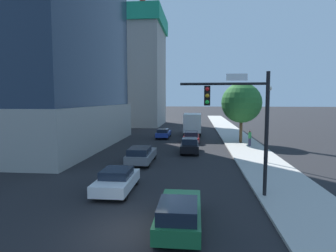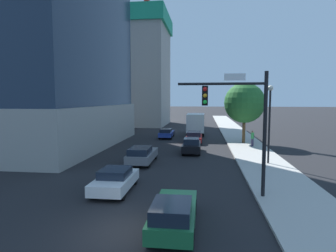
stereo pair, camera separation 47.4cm
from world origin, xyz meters
TOP-DOWN VIEW (x-y plane):
  - ground_plane at (0.00, 0.00)m, footprint 400.00×400.00m
  - sidewalk at (7.82, 20.00)m, footprint 4.13×120.00m
  - construction_building at (-12.49, 47.85)m, footprint 21.71×20.44m
  - traffic_light_pole at (4.79, 4.65)m, footprint 4.69×0.48m
  - street_lamp at (8.19, 12.91)m, footprint 0.44×0.44m
  - street_tree at (7.71, 23.93)m, footprint 4.76×4.76m
  - car_green at (1.79, 0.29)m, footprint 1.74×4.44m
  - car_red at (1.79, 24.22)m, footprint 1.91×4.53m
  - car_white at (-2.11, 4.89)m, footprint 1.89×4.14m
  - car_gray at (-2.11, 12.13)m, footprint 1.88×4.71m
  - car_black at (1.79, 17.33)m, footprint 1.75×4.27m
  - car_blue at (-2.11, 27.93)m, footprint 1.73×4.59m
  - box_truck at (1.79, 31.69)m, footprint 2.47×6.98m
  - pedestrian_green_shirt at (8.33, 21.44)m, footprint 0.34×0.34m

SIDE VIEW (x-z plane):
  - ground_plane at x=0.00m, z-range 0.00..0.00m
  - sidewalk at x=7.82m, z-range 0.00..0.15m
  - car_white at x=-2.11m, z-range 0.00..1.33m
  - car_blue at x=-2.11m, z-range 0.01..1.35m
  - car_red at x=1.79m, z-range -0.01..1.38m
  - car_green at x=1.79m, z-range 0.00..1.47m
  - car_black at x=1.79m, z-range -0.02..1.50m
  - car_gray at x=-2.11m, z-range 0.02..1.48m
  - pedestrian_green_shirt at x=8.33m, z-range 0.17..1.89m
  - box_truck at x=1.79m, z-range 0.20..3.41m
  - street_lamp at x=8.19m, z-range 1.08..7.36m
  - traffic_light_pole at x=4.79m, z-range 1.30..7.93m
  - street_tree at x=7.71m, z-range 1.32..8.45m
  - construction_building at x=-12.49m, z-range -2.17..27.27m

